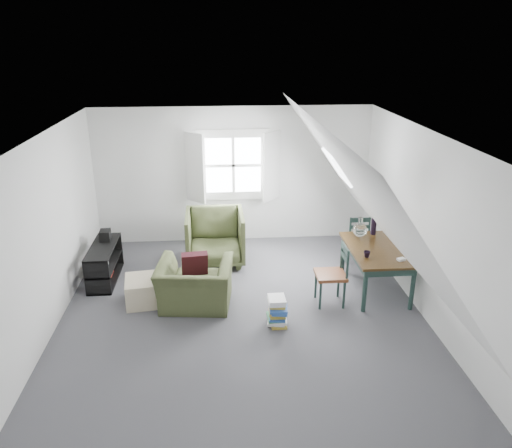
{
  "coord_description": "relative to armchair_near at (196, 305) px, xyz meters",
  "views": [
    {
      "loc": [
        -0.3,
        -6.09,
        3.66
      ],
      "look_at": [
        0.24,
        0.6,
        1.11
      ],
      "focal_mm": 35.0,
      "sensor_mm": 36.0,
      "label": 1
    }
  ],
  "objects": [
    {
      "name": "armchair_near",
      "position": [
        0.0,
        0.0,
        0.0
      ],
      "size": [
        1.12,
        1.01,
        0.67
      ],
      "primitive_type": "imported",
      "rotation": [
        0.0,
        0.0,
        3.03
      ],
      "color": "#3C4423",
      "rests_on": "floor"
    },
    {
      "name": "cup",
      "position": [
        2.45,
        -0.03,
        0.69
      ],
      "size": [
        0.11,
        0.11,
        0.09
      ],
      "primitive_type": "imported",
      "rotation": [
        0.0,
        0.0,
        -0.21
      ],
      "color": "black",
      "rests_on": "dining_table"
    },
    {
      "name": "wall_right",
      "position": [
        3.15,
        -0.27,
        1.25
      ],
      "size": [
        0.0,
        5.5,
        5.5
      ],
      "primitive_type": "plane",
      "rotation": [
        1.57,
        0.0,
        -1.57
      ],
      "color": "silver",
      "rests_on": "ground"
    },
    {
      "name": "slope_left",
      "position": [
        -0.9,
        -0.27,
        1.78
      ],
      "size": [
        3.19,
        5.5,
        4.48
      ],
      "primitive_type": "plane",
      "rotation": [
        0.0,
        2.19,
        0.0
      ],
      "color": "white",
      "rests_on": "wall_left"
    },
    {
      "name": "media_shelf",
      "position": [
        -1.46,
        0.92,
        0.26
      ],
      "size": [
        0.37,
        1.12,
        0.57
      ],
      "rotation": [
        0.0,
        0.0,
        0.02
      ],
      "color": "black",
      "rests_on": "floor"
    },
    {
      "name": "dining_chair_far",
      "position": [
        2.69,
        1.32,
        0.44
      ],
      "size": [
        0.4,
        0.4,
        0.85
      ],
      "rotation": [
        0.0,
        0.0,
        3.2
      ],
      "color": "brown",
      "rests_on": "floor"
    },
    {
      "name": "dormer_window",
      "position": [
        0.65,
        2.4,
        1.45
      ],
      "size": [
        1.71,
        0.35,
        1.3
      ],
      "color": "white",
      "rests_on": "wall_back"
    },
    {
      "name": "wall_back",
      "position": [
        0.65,
        2.48,
        1.25
      ],
      "size": [
        5.0,
        0.0,
        5.0
      ],
      "primitive_type": "plane",
      "rotation": [
        1.57,
        0.0,
        0.0
      ],
      "color": "silver",
      "rests_on": "ground"
    },
    {
      "name": "dining_chair_near",
      "position": [
        1.97,
        -0.07,
        0.47
      ],
      "size": [
        0.42,
        0.42,
        0.9
      ],
      "rotation": [
        0.0,
        0.0,
        -1.55
      ],
      "color": "brown",
      "rests_on": "floor"
    },
    {
      "name": "wall_front",
      "position": [
        0.65,
        -3.02,
        1.25
      ],
      "size": [
        5.0,
        0.0,
        5.0
      ],
      "primitive_type": "plane",
      "rotation": [
        -1.57,
        0.0,
        0.0
      ],
      "color": "silver",
      "rests_on": "ground"
    },
    {
      "name": "vase_twigs",
      "position": [
        2.8,
        0.82,
        0.84
      ],
      "size": [
        0.08,
        0.09,
        0.66
      ],
      "rotation": [
        0.0,
        0.0,
        -0.08
      ],
      "color": "black",
      "rests_on": "dining_table"
    },
    {
      "name": "armchair_far",
      "position": [
        0.29,
        1.48,
        0.0
      ],
      "size": [
        0.98,
        1.01,
        0.9
      ],
      "primitive_type": "imported",
      "rotation": [
        0.0,
        0.0,
        0.02
      ],
      "color": "#3C4423",
      "rests_on": "floor"
    },
    {
      "name": "throw_pillow",
      "position": [
        -0.0,
        0.15,
        0.6
      ],
      "size": [
        0.39,
        0.26,
        0.38
      ],
      "primitive_type": "cube",
      "rotation": [
        0.31,
        0.0,
        0.12
      ],
      "color": "#3C1018",
      "rests_on": "armchair_near"
    },
    {
      "name": "ottoman",
      "position": [
        -0.73,
        0.17,
        0.19
      ],
      "size": [
        0.63,
        0.63,
        0.37
      ],
      "primitive_type": "cube",
      "rotation": [
        0.0,
        0.0,
        0.13
      ],
      "color": "#BCAE8E",
      "rests_on": "floor"
    },
    {
      "name": "ceiling",
      "position": [
        0.65,
        -0.27,
        2.5
      ],
      "size": [
        5.5,
        5.5,
        0.0
      ],
      "primitive_type": "plane",
      "rotation": [
        3.14,
        0.0,
        0.0
      ],
      "color": "white",
      "rests_on": "wall_back"
    },
    {
      "name": "wall_left",
      "position": [
        -1.85,
        -0.27,
        1.25
      ],
      "size": [
        0.0,
        5.5,
        5.5
      ],
      "primitive_type": "plane",
      "rotation": [
        1.57,
        0.0,
        1.57
      ],
      "color": "silver",
      "rests_on": "ground"
    },
    {
      "name": "electronics_box",
      "position": [
        -1.46,
        1.21,
        0.65
      ],
      "size": [
        0.17,
        0.23,
        0.18
      ],
      "primitive_type": "cube",
      "rotation": [
        0.0,
        0.0,
        0.06
      ],
      "color": "black",
      "rests_on": "media_shelf"
    },
    {
      "name": "magazine_stack",
      "position": [
        1.11,
        -0.59,
        0.2
      ],
      "size": [
        0.3,
        0.35,
        0.39
      ],
      "rotation": [
        0.0,
        0.0,
        0.01
      ],
      "color": "#B29933",
      "rests_on": "floor"
    },
    {
      "name": "paper_box",
      "position": [
        2.9,
        -0.18,
        0.71
      ],
      "size": [
        0.13,
        0.1,
        0.04
      ],
      "primitive_type": "cube",
      "rotation": [
        0.0,
        0.0,
        0.33
      ],
      "color": "white",
      "rests_on": "dining_table"
    },
    {
      "name": "floor",
      "position": [
        0.65,
        -0.27,
        0.0
      ],
      "size": [
        5.5,
        5.5,
        0.0
      ],
      "primitive_type": "plane",
      "color": "#454449",
      "rests_on": "ground"
    },
    {
      "name": "skylight",
      "position": [
        2.2,
        1.03,
        1.75
      ],
      "size": [
        0.35,
        0.75,
        0.47
      ],
      "primitive_type": "cube",
      "rotation": [
        0.0,
        0.95,
        0.0
      ],
      "color": "white",
      "rests_on": "slope_right"
    },
    {
      "name": "dining_table",
      "position": [
        2.7,
        0.27,
        0.6
      ],
      "size": [
        0.83,
        1.38,
        0.69
      ],
      "rotation": [
        0.0,
        0.0,
        -0.02
      ],
      "color": "#33200D",
      "rests_on": "floor"
    },
    {
      "name": "slope_right",
      "position": [
        2.2,
        -0.27,
        1.78
      ],
      "size": [
        3.19,
        5.5,
        4.48
      ],
      "primitive_type": "plane",
      "rotation": [
        0.0,
        -2.19,
        0.0
      ],
      "color": "white",
      "rests_on": "wall_right"
    },
    {
      "name": "demijohn",
      "position": [
        2.55,
        0.72,
        0.82
      ],
      "size": [
        0.22,
        0.22,
        0.31
      ],
      "rotation": [
        0.0,
        0.0,
        0.22
      ],
      "color": "silver",
      "rests_on": "dining_table"
    }
  ]
}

